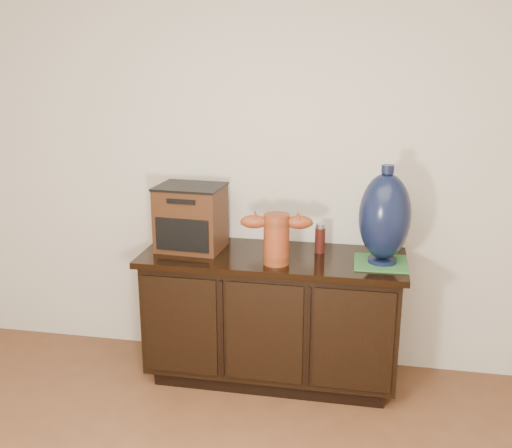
% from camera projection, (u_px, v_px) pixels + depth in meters
% --- Properties ---
extents(room, '(5.00, 5.00, 5.00)m').
position_uv_depth(room, '(73.00, 364.00, 1.07)').
color(room, brown).
rests_on(room, ground).
extents(sideboard, '(1.46, 0.56, 0.75)m').
position_uv_depth(sideboard, '(272.00, 316.00, 3.42)').
color(sideboard, black).
rests_on(sideboard, ground).
extents(terracotta_vessel, '(0.39, 0.16, 0.27)m').
position_uv_depth(terracotta_vessel, '(276.00, 236.00, 3.14)').
color(terracotta_vessel, maroon).
rests_on(terracotta_vessel, sideboard).
extents(tv_radio, '(0.38, 0.32, 0.37)m').
position_uv_depth(tv_radio, '(191.00, 218.00, 3.38)').
color(tv_radio, '#371C0D').
rests_on(tv_radio, sideboard).
extents(green_mat, '(0.29, 0.29, 0.01)m').
position_uv_depth(green_mat, '(381.00, 263.00, 3.18)').
color(green_mat, '#2D652E').
rests_on(green_mat, sideboard).
extents(lamp_base, '(0.28, 0.28, 0.52)m').
position_uv_depth(lamp_base, '(385.00, 217.00, 3.11)').
color(lamp_base, black).
rests_on(lamp_base, green_mat).
extents(spray_can, '(0.06, 0.06, 0.17)m').
position_uv_depth(spray_can, '(320.00, 238.00, 3.34)').
color(spray_can, '#54150E').
rests_on(spray_can, sideboard).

